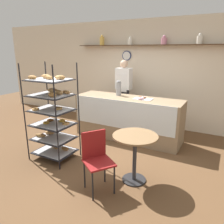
# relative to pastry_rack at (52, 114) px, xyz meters

# --- Properties ---
(ground_plane) EXTENTS (14.00, 14.00, 0.00)m
(ground_plane) POSITION_rel_pastry_rack_xyz_m (0.79, 0.37, -0.85)
(ground_plane) COLOR brown
(back_wall) EXTENTS (10.00, 0.30, 2.70)m
(back_wall) POSITION_rel_pastry_rack_xyz_m (0.79, 2.68, 0.51)
(back_wall) COLOR beige
(back_wall) RESTS_ON ground_plane
(display_counter) EXTENTS (2.39, 0.70, 0.95)m
(display_counter) POSITION_rel_pastry_rack_xyz_m (0.79, 1.52, -0.38)
(display_counter) COLOR #937A5B
(display_counter) RESTS_ON ground_plane
(pastry_rack) EXTENTS (0.76, 0.61, 1.75)m
(pastry_rack) POSITION_rel_pastry_rack_xyz_m (0.00, 0.00, 0.00)
(pastry_rack) COLOR black
(pastry_rack) RESTS_ON ground_plane
(person_worker) EXTENTS (0.38, 0.23, 1.72)m
(person_worker) POSITION_rel_pastry_rack_xyz_m (0.39, 2.12, 0.09)
(person_worker) COLOR #282833
(person_worker) RESTS_ON ground_plane
(cafe_table) EXTENTS (0.67, 0.67, 0.75)m
(cafe_table) POSITION_rel_pastry_rack_xyz_m (1.60, 0.01, -0.29)
(cafe_table) COLOR #262628
(cafe_table) RESTS_ON ground_plane
(cafe_chair) EXTENTS (0.53, 0.53, 0.86)m
(cafe_chair) POSITION_rel_pastry_rack_xyz_m (1.19, -0.42, -0.33)
(cafe_chair) COLOR black
(cafe_chair) RESTS_ON ground_plane
(coffee_carafe) EXTENTS (0.12, 0.12, 0.34)m
(coffee_carafe) POSITION_rel_pastry_rack_xyz_m (0.50, 1.63, 0.26)
(coffee_carafe) COLOR gray
(coffee_carafe) RESTS_ON display_counter
(donut_tray_counter) EXTENTS (0.39, 0.25, 0.05)m
(donut_tray_counter) POSITION_rel_pastry_rack_xyz_m (1.12, 1.52, 0.11)
(donut_tray_counter) COLOR silver
(donut_tray_counter) RESTS_ON display_counter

